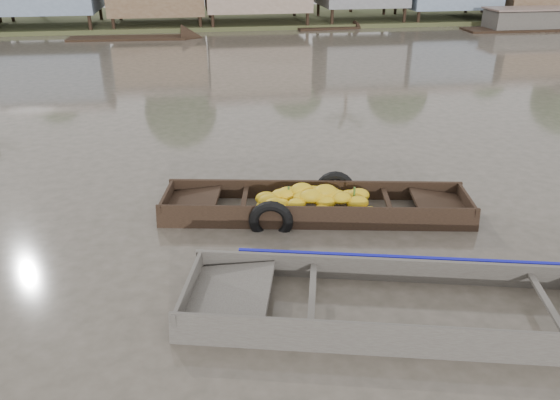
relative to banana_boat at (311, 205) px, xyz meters
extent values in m
plane|color=#454035|center=(-0.50, -2.09, -0.20)|extent=(120.00, 120.00, 0.00)
cube|color=#384723|center=(-0.50, 30.91, -0.20)|extent=(120.00, 12.00, 0.50)
cube|color=black|center=(0.09, 0.00, -0.28)|extent=(6.28, 2.25, 0.08)
cube|color=black|center=(0.21, 0.66, -0.03)|extent=(6.23, 1.27, 0.58)
cube|color=black|center=(-0.03, -0.66, -0.03)|extent=(6.23, 1.27, 0.58)
cube|color=black|center=(3.13, -0.55, -0.03)|extent=(0.30, 1.36, 0.55)
cube|color=black|center=(2.60, -0.45, 0.04)|extent=(1.26, 1.35, 0.21)
cube|color=black|center=(-2.94, 0.54, -0.03)|extent=(0.30, 1.36, 0.55)
cube|color=black|center=(-2.42, 0.45, 0.04)|extent=(1.26, 1.35, 0.21)
cube|color=black|center=(-1.36, 0.26, 0.09)|extent=(0.33, 1.31, 0.05)
cube|color=black|center=(1.54, -0.26, 0.09)|extent=(0.33, 1.31, 0.05)
ellipsoid|color=yellow|center=(0.13, -0.39, 0.04)|extent=(0.45, 0.35, 0.25)
ellipsoid|color=yellow|center=(-0.94, 0.12, -0.01)|extent=(0.43, 0.34, 0.24)
ellipsoid|color=yellow|center=(-0.16, -0.05, 0.21)|extent=(0.52, 0.40, 0.29)
ellipsoid|color=yellow|center=(-0.60, 0.19, 0.17)|extent=(0.48, 0.37, 0.27)
ellipsoid|color=yellow|center=(-0.13, 0.18, 0.18)|extent=(0.49, 0.38, 0.27)
ellipsoid|color=yellow|center=(-0.03, 0.30, 0.13)|extent=(0.45, 0.35, 0.25)
ellipsoid|color=yellow|center=(0.48, -0.14, 0.22)|extent=(0.51, 0.40, 0.28)
ellipsoid|color=yellow|center=(-0.94, -0.19, -0.03)|extent=(0.44, 0.34, 0.25)
ellipsoid|color=yellow|center=(-0.04, -0.15, 0.27)|extent=(0.53, 0.41, 0.29)
ellipsoid|color=yellow|center=(1.01, 0.07, 0.11)|extent=(0.55, 0.42, 0.30)
ellipsoid|color=yellow|center=(-0.76, -0.07, 0.08)|extent=(0.56, 0.43, 0.31)
ellipsoid|color=yellow|center=(-0.90, 0.32, 0.06)|extent=(0.51, 0.40, 0.28)
ellipsoid|color=yellow|center=(-0.35, -0.23, 0.15)|extent=(0.43, 0.33, 0.24)
ellipsoid|color=yellow|center=(-0.70, -0.19, 0.02)|extent=(0.54, 0.42, 0.30)
ellipsoid|color=yellow|center=(0.06, 0.14, 0.20)|extent=(0.53, 0.41, 0.30)
ellipsoid|color=yellow|center=(-0.19, 0.10, 0.30)|extent=(0.53, 0.41, 0.29)
ellipsoid|color=yellow|center=(0.15, -0.13, 0.21)|extent=(0.50, 0.39, 0.28)
ellipsoid|color=yellow|center=(-0.46, 0.16, 0.20)|extent=(0.56, 0.43, 0.31)
ellipsoid|color=yellow|center=(1.07, -0.57, 0.02)|extent=(0.46, 0.36, 0.26)
ellipsoid|color=yellow|center=(-0.05, 0.24, 0.17)|extent=(0.50, 0.38, 0.28)
ellipsoid|color=yellow|center=(0.85, 0.17, 0.05)|extent=(0.48, 0.38, 0.27)
ellipsoid|color=yellow|center=(-0.16, 0.37, 0.17)|extent=(0.44, 0.34, 0.25)
ellipsoid|color=yellow|center=(0.25, -0.24, 0.16)|extent=(0.49, 0.38, 0.27)
ellipsoid|color=yellow|center=(0.49, 0.35, 0.07)|extent=(0.46, 0.36, 0.26)
ellipsoid|color=yellow|center=(-0.66, -0.10, 0.09)|extent=(0.50, 0.38, 0.28)
ellipsoid|color=yellow|center=(0.89, -0.31, 0.12)|extent=(0.51, 0.40, 0.29)
ellipsoid|color=yellow|center=(0.26, -0.07, 0.31)|extent=(0.57, 0.44, 0.32)
ellipsoid|color=yellow|center=(0.56, -0.27, 0.24)|extent=(0.44, 0.34, 0.24)
ellipsoid|color=yellow|center=(-0.84, 0.12, 0.09)|extent=(0.56, 0.43, 0.31)
cylinder|color=#3F6626|center=(-0.46, 0.09, 0.30)|extent=(0.04, 0.04, 0.20)
cylinder|color=#3F6626|center=(0.31, -0.04, 0.30)|extent=(0.04, 0.04, 0.20)
cylinder|color=#3F6626|center=(0.86, -0.14, 0.30)|extent=(0.04, 0.04, 0.20)
torus|color=black|center=(0.67, 0.66, 0.00)|extent=(0.89, 0.35, 0.87)
torus|color=black|center=(-0.92, -0.59, 0.00)|extent=(0.89, 0.35, 0.87)
cube|color=#443E3A|center=(1.03, -3.63, -0.28)|extent=(7.42, 3.23, 0.08)
cube|color=#443E3A|center=(1.24, -2.77, -0.02)|extent=(7.24, 1.91, 0.59)
cube|color=#443E3A|center=(0.82, -4.49, -0.02)|extent=(7.24, 1.91, 0.59)
cube|color=#443E3A|center=(-2.49, -2.77, -0.02)|extent=(0.49, 1.77, 0.56)
cube|color=#443E3A|center=(-1.88, -2.92, 0.05)|extent=(1.59, 1.81, 0.24)
cube|color=#443E3A|center=(-0.65, -3.22, 0.10)|extent=(0.51, 1.71, 0.05)
cube|color=#443E3A|center=(2.72, -4.04, 0.10)|extent=(0.51, 1.71, 0.05)
cube|color=#665E54|center=(1.03, -3.63, -0.23)|extent=(5.70, 2.68, 0.02)
cube|color=#1011A1|center=(1.26, -2.71, 0.21)|extent=(5.85, 1.50, 0.15)
cube|color=black|center=(6.26, 24.89, -0.25)|extent=(3.96, 1.30, 0.35)
cube|color=black|center=(18.90, 22.61, -0.25)|extent=(8.98, 2.19, 0.35)
cube|color=black|center=(-5.88, 22.92, -0.25)|extent=(6.68, 1.80, 0.35)
cube|color=black|center=(18.50, 22.91, 0.35)|extent=(5.00, 2.00, 1.20)
camera|label=1|loc=(-2.17, -9.88, 4.96)|focal=35.00mm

